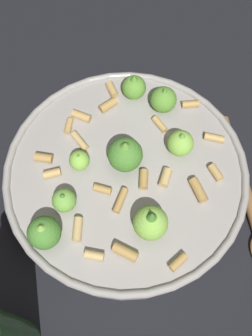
% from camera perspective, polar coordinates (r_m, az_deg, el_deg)
% --- Properties ---
extents(ground_plane, '(2.40, 2.40, 0.00)m').
position_cam_1_polar(ground_plane, '(0.58, 0.00, -2.69)').
color(ground_plane, black).
extents(cooking_pan, '(0.33, 0.33, 0.11)m').
position_cam_1_polar(cooking_pan, '(0.55, -0.02, -1.30)').
color(cooking_pan, '#9E9993').
rests_on(cooking_pan, ground).
extents(wooden_spoon, '(0.21, 0.15, 0.02)m').
position_cam_1_polar(wooden_spoon, '(0.60, 17.14, -4.07)').
color(wooden_spoon, olive).
rests_on(wooden_spoon, ground).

